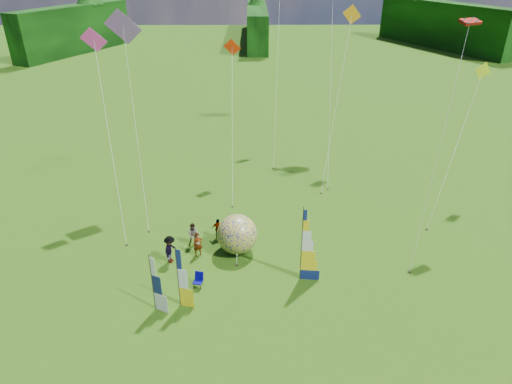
{
  "coord_description": "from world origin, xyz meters",
  "views": [
    {
      "loc": [
        -1.23,
        -18.96,
        17.69
      ],
      "look_at": [
        -1.0,
        4.0,
        5.5
      ],
      "focal_mm": 32.0,
      "sensor_mm": 36.0,
      "label": 1
    }
  ],
  "objects_px": {
    "spectator_b": "(194,235)",
    "camp_chair": "(198,281)",
    "bol_inflatable": "(237,234)",
    "feather_banner_main": "(302,246)",
    "side_banner_left": "(178,278)",
    "spectator_d": "(218,229)",
    "spectator_a": "(198,244)",
    "kite_whale": "(331,70)",
    "spectator_c": "(170,249)",
    "side_banner_far": "(153,284)"
  },
  "relations": [
    {
      "from": "spectator_b",
      "to": "camp_chair",
      "type": "bearing_deg",
      "value": -86.09
    },
    {
      "from": "spectator_a",
      "to": "spectator_c",
      "type": "bearing_deg",
      "value": -179.82
    },
    {
      "from": "feather_banner_main",
      "to": "side_banner_left",
      "type": "relative_size",
      "value": 1.27
    },
    {
      "from": "spectator_b",
      "to": "spectator_c",
      "type": "relative_size",
      "value": 0.89
    },
    {
      "from": "spectator_a",
      "to": "spectator_c",
      "type": "distance_m",
      "value": 1.81
    },
    {
      "from": "side_banner_left",
      "to": "spectator_c",
      "type": "bearing_deg",
      "value": 122.02
    },
    {
      "from": "spectator_a",
      "to": "spectator_b",
      "type": "distance_m",
      "value": 1.22
    },
    {
      "from": "feather_banner_main",
      "to": "camp_chair",
      "type": "height_order",
      "value": "feather_banner_main"
    },
    {
      "from": "side_banner_far",
      "to": "camp_chair",
      "type": "height_order",
      "value": "side_banner_far"
    },
    {
      "from": "spectator_b",
      "to": "spectator_d",
      "type": "relative_size",
      "value": 1.1
    },
    {
      "from": "spectator_a",
      "to": "spectator_c",
      "type": "height_order",
      "value": "spectator_c"
    },
    {
      "from": "kite_whale",
      "to": "spectator_c",
      "type": "bearing_deg",
      "value": -152.25
    },
    {
      "from": "bol_inflatable",
      "to": "camp_chair",
      "type": "height_order",
      "value": "bol_inflatable"
    },
    {
      "from": "feather_banner_main",
      "to": "spectator_c",
      "type": "height_order",
      "value": "feather_banner_main"
    },
    {
      "from": "spectator_b",
      "to": "bol_inflatable",
      "type": "bearing_deg",
      "value": -19.03
    },
    {
      "from": "spectator_d",
      "to": "kite_whale",
      "type": "relative_size",
      "value": 0.09
    },
    {
      "from": "spectator_d",
      "to": "camp_chair",
      "type": "bearing_deg",
      "value": 90.79
    },
    {
      "from": "bol_inflatable",
      "to": "spectator_d",
      "type": "height_order",
      "value": "bol_inflatable"
    },
    {
      "from": "side_banner_far",
      "to": "spectator_b",
      "type": "relative_size",
      "value": 2.12
    },
    {
      "from": "side_banner_left",
      "to": "kite_whale",
      "type": "bearing_deg",
      "value": 77.37
    },
    {
      "from": "side_banner_left",
      "to": "spectator_d",
      "type": "xyz_separation_m",
      "value": [
        1.71,
        6.77,
        -1.16
      ]
    },
    {
      "from": "side_banner_far",
      "to": "spectator_a",
      "type": "height_order",
      "value": "side_banner_far"
    },
    {
      "from": "side_banner_left",
      "to": "spectator_a",
      "type": "height_order",
      "value": "side_banner_left"
    },
    {
      "from": "feather_banner_main",
      "to": "spectator_a",
      "type": "distance_m",
      "value": 7.07
    },
    {
      "from": "side_banner_left",
      "to": "spectator_b",
      "type": "relative_size",
      "value": 2.28
    },
    {
      "from": "bol_inflatable",
      "to": "spectator_a",
      "type": "distance_m",
      "value": 2.62
    },
    {
      "from": "camp_chair",
      "to": "kite_whale",
      "type": "relative_size",
      "value": 0.06
    },
    {
      "from": "spectator_c",
      "to": "spectator_d",
      "type": "distance_m",
      "value": 3.93
    },
    {
      "from": "feather_banner_main",
      "to": "spectator_b",
      "type": "bearing_deg",
      "value": 157.45
    },
    {
      "from": "spectator_a",
      "to": "kite_whale",
      "type": "bearing_deg",
      "value": 32.89
    },
    {
      "from": "feather_banner_main",
      "to": "spectator_b",
      "type": "distance_m",
      "value": 7.91
    },
    {
      "from": "spectator_d",
      "to": "camp_chair",
      "type": "xyz_separation_m",
      "value": [
        -0.87,
        -5.24,
        -0.28
      ]
    },
    {
      "from": "spectator_d",
      "to": "camp_chair",
      "type": "height_order",
      "value": "spectator_d"
    },
    {
      "from": "spectator_a",
      "to": "camp_chair",
      "type": "relative_size",
      "value": 1.74
    },
    {
      "from": "side_banner_left",
      "to": "camp_chair",
      "type": "relative_size",
      "value": 3.93
    },
    {
      "from": "bol_inflatable",
      "to": "camp_chair",
      "type": "distance_m",
      "value": 4.39
    },
    {
      "from": "side_banner_far",
      "to": "bol_inflatable",
      "type": "xyz_separation_m",
      "value": [
        4.41,
        5.52,
        -0.46
      ]
    },
    {
      "from": "spectator_d",
      "to": "camp_chair",
      "type": "distance_m",
      "value": 5.32
    },
    {
      "from": "spectator_d",
      "to": "kite_whale",
      "type": "bearing_deg",
      "value": -115.03
    },
    {
      "from": "bol_inflatable",
      "to": "camp_chair",
      "type": "bearing_deg",
      "value": -121.03
    },
    {
      "from": "bol_inflatable",
      "to": "spectator_b",
      "type": "relative_size",
      "value": 1.57
    },
    {
      "from": "side_banner_left",
      "to": "kite_whale",
      "type": "distance_m",
      "value": 23.62
    },
    {
      "from": "bol_inflatable",
      "to": "spectator_c",
      "type": "distance_m",
      "value": 4.38
    },
    {
      "from": "feather_banner_main",
      "to": "spectator_a",
      "type": "relative_size",
      "value": 2.87
    },
    {
      "from": "spectator_a",
      "to": "kite_whale",
      "type": "height_order",
      "value": "kite_whale"
    },
    {
      "from": "spectator_b",
      "to": "kite_whale",
      "type": "distance_m",
      "value": 19.24
    },
    {
      "from": "feather_banner_main",
      "to": "side_banner_far",
      "type": "height_order",
      "value": "feather_banner_main"
    },
    {
      "from": "camp_chair",
      "to": "kite_whale",
      "type": "height_order",
      "value": "kite_whale"
    },
    {
      "from": "side_banner_left",
      "to": "bol_inflatable",
      "type": "xyz_separation_m",
      "value": [
        3.06,
        5.22,
        -0.59
      ]
    },
    {
      "from": "spectator_b",
      "to": "camp_chair",
      "type": "relative_size",
      "value": 1.73
    }
  ]
}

